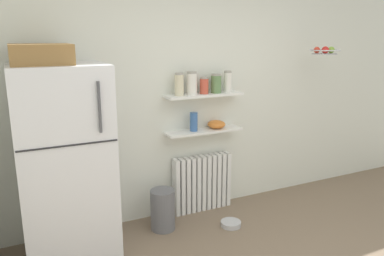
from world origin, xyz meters
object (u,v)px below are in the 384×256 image
storage_jar_0 (179,84)px  storage_jar_1 (192,83)px  storage_jar_2 (204,85)px  trash_bin (163,210)px  storage_jar_4 (228,82)px  storage_jar_3 (216,83)px  pet_food_bowl (231,224)px  vase (194,122)px  radiator (202,183)px  shelf_bowl (216,124)px  hanging_fruit_basket (325,51)px  refrigerator (64,160)px

storage_jar_0 → storage_jar_1: bearing=0.0°
storage_jar_2 → trash_bin: bearing=-160.6°
storage_jar_2 → storage_jar_4: size_ratio=0.78×
storage_jar_3 → pet_food_bowl: 1.47m
vase → storage_jar_2: bearing=-0.0°
radiator → shelf_bowl: bearing=-11.0°
storage_jar_3 → shelf_bowl: 0.45m
storage_jar_1 → storage_jar_3: size_ratio=1.17×
vase → hanging_fruit_basket: 1.68m
hanging_fruit_basket → vase: bearing=169.8°
storage_jar_1 → vase: bearing=-0.0°
shelf_bowl → hanging_fruit_basket: (1.22, -0.27, 0.77)m
refrigerator → storage_jar_3: size_ratio=9.16×
refrigerator → storage_jar_1: 1.46m
storage_jar_3 → hanging_fruit_basket: hanging_fruit_basket is taller
storage_jar_2 → pet_food_bowl: 1.46m
storage_jar_1 → storage_jar_4: bearing=-0.0°
refrigerator → storage_jar_3: refrigerator is taller
storage_jar_4 → storage_jar_1: bearing=180.0°
refrigerator → storage_jar_2: size_ratio=10.46×
vase → trash_bin: vase is taller
storage_jar_4 → vase: bearing=180.0°
storage_jar_1 → shelf_bowl: (0.30, -0.00, -0.46)m
storage_jar_1 → vase: storage_jar_1 is taller
storage_jar_0 → trash_bin: (-0.28, -0.20, -1.23)m
hanging_fruit_basket → storage_jar_1: bearing=170.0°
shelf_bowl → trash_bin: size_ratio=0.47×
storage_jar_0 → shelf_bowl: size_ratio=1.18×
storage_jar_2 → shelf_bowl: bearing=0.0°
storage_jar_0 → hanging_fruit_basket: hanging_fruit_basket is taller
storage_jar_1 → vase: (0.02, -0.00, -0.41)m
storage_jar_3 → storage_jar_4: 0.14m
storage_jar_1 → trash_bin: bearing=-154.8°
storage_jar_1 → vase: 0.41m
storage_jar_3 → storage_jar_1: bearing=180.0°
hanging_fruit_basket → storage_jar_0: bearing=170.8°
storage_jar_0 → trash_bin: bearing=-144.6°
trash_bin → storage_jar_0: bearing=35.4°
storage_jar_4 → hanging_fruit_basket: (1.08, -0.27, 0.31)m
trash_bin → storage_jar_3: bearing=15.7°
storage_jar_1 → radiator: bearing=11.9°
storage_jar_1 → pet_food_bowl: 1.51m
storage_jar_1 → storage_jar_4: 0.43m
storage_jar_0 → shelf_bowl: storage_jar_0 is taller
radiator → trash_bin: 0.62m
storage_jar_1 → storage_jar_3: 0.29m
storage_jar_0 → storage_jar_2: size_ratio=1.30×
trash_bin → shelf_bowl: bearing=15.4°
vase → storage_jar_0: bearing=180.0°
storage_jar_2 → storage_jar_4: bearing=0.0°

